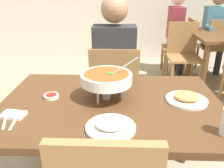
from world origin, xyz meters
The scene contains 15 objects.
dining_table_main centered at (0.00, 0.00, 0.64)m, with size 1.29×0.88×0.75m.
chair_diner_main centered at (0.00, 0.72, 0.51)m, with size 0.44×0.44×0.90m.
diner_main centered at (0.00, 0.76, 0.75)m, with size 0.40×0.45×1.31m.
curry_bowl centered at (-0.03, 0.04, 0.87)m, with size 0.33×0.30×0.26m.
rice_plate centered at (0.01, -0.28, 0.77)m, with size 0.24×0.24×0.06m.
appetizer_plate centered at (0.44, 0.03, 0.77)m, with size 0.24×0.24×0.06m.
sauce_dish centered at (-0.36, 0.04, 0.76)m, with size 0.09×0.09×0.02m.
napkin_folded centered at (-0.50, -0.18, 0.75)m, with size 0.12×0.08×0.02m, color white.
fork_utensil centered at (-0.52, -0.23, 0.75)m, with size 0.01×0.17×0.01m, color silver.
spoon_utensil centered at (-0.47, -0.23, 0.75)m, with size 0.01×0.17×0.01m, color silver.
chair_bg_left centered at (1.59, 2.50, 0.51)m, with size 0.46×0.46×0.90m.
chair_bg_middle centered at (1.05, 2.52, 0.51)m, with size 0.46×0.46×0.90m.
chair_bg_window centered at (0.94, 2.06, 0.51)m, with size 0.44×0.44×0.90m.
patron_bg_left centered at (1.56, 2.60, 0.75)m, with size 0.40×0.45×1.31m.
patron_bg_middle centered at (0.95, 2.57, 0.75)m, with size 0.45×0.40×1.31m.
Camera 1 is at (0.05, -1.22, 1.38)m, focal length 37.47 mm.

